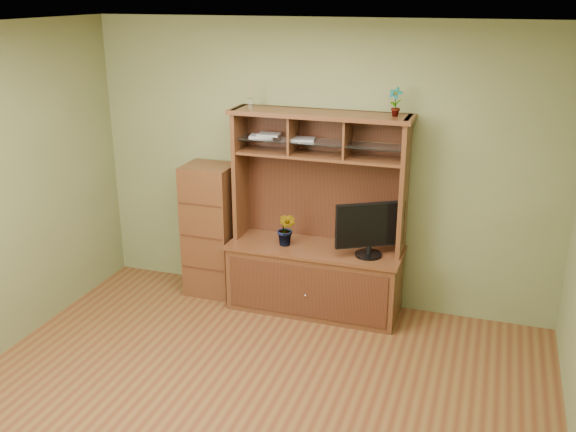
% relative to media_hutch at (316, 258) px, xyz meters
% --- Properties ---
extents(room, '(4.54, 4.04, 2.74)m').
position_rel_media_hutch_xyz_m(room, '(-0.05, -1.73, 0.83)').
color(room, '#5C2F1A').
rests_on(room, ground).
extents(media_hutch, '(1.66, 0.61, 1.90)m').
position_rel_media_hutch_xyz_m(media_hutch, '(0.00, 0.00, 0.00)').
color(media_hutch, '#4D2616').
rests_on(media_hutch, room).
extents(monitor, '(0.57, 0.36, 0.50)m').
position_rel_media_hutch_xyz_m(monitor, '(0.52, -0.08, 0.39)').
color(monitor, black).
rests_on(monitor, media_hutch).
extents(orchid_plant, '(0.21, 0.19, 0.33)m').
position_rel_media_hutch_xyz_m(orchid_plant, '(-0.26, -0.08, 0.29)').
color(orchid_plant, '#26541C').
rests_on(orchid_plant, media_hutch).
extents(top_plant, '(0.15, 0.12, 0.25)m').
position_rel_media_hutch_xyz_m(top_plant, '(0.66, 0.08, 1.50)').
color(top_plant, '#376523').
rests_on(top_plant, media_hutch).
extents(reed_diffuser, '(0.05, 0.05, 0.25)m').
position_rel_media_hutch_xyz_m(reed_diffuser, '(-0.66, 0.08, 1.48)').
color(reed_diffuser, silver).
rests_on(reed_diffuser, media_hutch).
extents(magazines, '(0.64, 0.21, 0.04)m').
position_rel_media_hutch_xyz_m(magazines, '(-0.41, 0.08, 1.13)').
color(magazines, '#A6A6AB').
rests_on(magazines, media_hutch).
extents(side_cabinet, '(0.47, 0.43, 1.33)m').
position_rel_media_hutch_xyz_m(side_cabinet, '(-1.10, 0.04, 0.14)').
color(side_cabinet, '#4D2616').
rests_on(side_cabinet, room).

